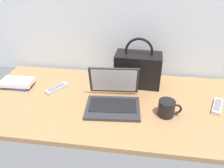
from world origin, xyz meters
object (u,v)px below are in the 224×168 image
at_px(laptop, 113,98).
at_px(handbag, 138,69).
at_px(coffee_mug, 167,108).
at_px(remote_control_near, 57,88).
at_px(remote_control_far, 217,106).
at_px(book_stack, 17,83).

distance_m(laptop, handbag, 0.30).
distance_m(laptop, coffee_mug, 0.31).
bearing_deg(remote_control_near, laptop, -15.62).
bearing_deg(handbag, remote_control_far, -24.23).
bearing_deg(book_stack, laptop, -9.93).
distance_m(coffee_mug, book_stack, 0.99).
xyz_separation_m(remote_control_far, book_stack, (-1.27, 0.06, 0.01)).
bearing_deg(remote_control_far, coffee_mug, -159.92).
height_order(remote_control_near, handbag, handbag).
height_order(coffee_mug, remote_control_far, coffee_mug).
relative_size(remote_control_far, book_stack, 0.77).
bearing_deg(remote_control_far, book_stack, 177.10).
relative_size(coffee_mug, remote_control_near, 0.81).
bearing_deg(coffee_mug, book_stack, 169.85).
height_order(laptop, remote_control_far, laptop).
relative_size(laptop, coffee_mug, 2.53).
height_order(coffee_mug, handbag, handbag).
relative_size(coffee_mug, remote_control_far, 0.78).
height_order(coffee_mug, remote_control_near, coffee_mug).
bearing_deg(book_stack, remote_control_near, -1.58).
relative_size(laptop, book_stack, 1.53).
bearing_deg(handbag, laptop, -115.84).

